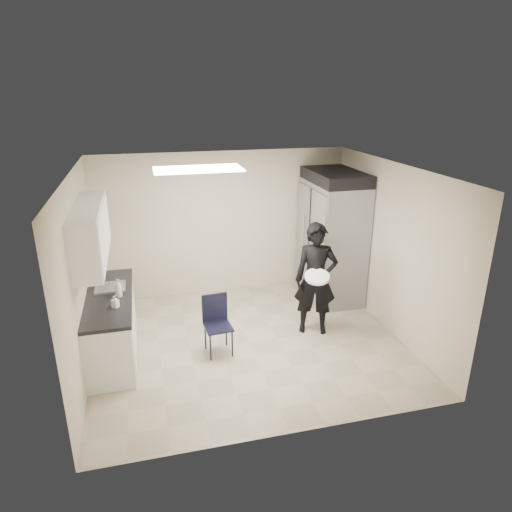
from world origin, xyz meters
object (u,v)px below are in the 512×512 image
object	(u,v)px
man_tuxedo	(316,279)
lower_counter	(112,326)
folding_chair	(218,327)
commercial_fridge	(332,241)

from	to	relation	value
man_tuxedo	lower_counter	bearing A→B (deg)	-163.35
lower_counter	folding_chair	size ratio (longest dim) A/B	2.27
lower_counter	commercial_fridge	size ratio (longest dim) A/B	0.90
lower_counter	commercial_fridge	bearing A→B (deg)	15.88
commercial_fridge	folding_chair	world-z (taller)	commercial_fridge
commercial_fridge	man_tuxedo	distance (m)	1.40
lower_counter	man_tuxedo	xyz separation A→B (m)	(3.03, -0.09, 0.45)
lower_counter	commercial_fridge	xyz separation A→B (m)	(3.78, 1.07, 0.62)
lower_counter	folding_chair	xyz separation A→B (m)	(1.47, -0.37, -0.01)
lower_counter	commercial_fridge	distance (m)	3.98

